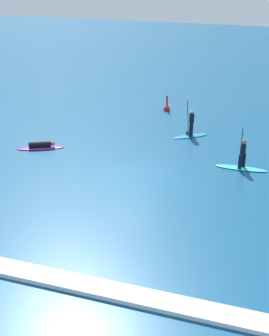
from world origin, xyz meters
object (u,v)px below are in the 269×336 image
object	(u,v)px
surfer_on_blue_board	(191,128)
marker_buoy	(167,108)
surfer_on_purple_board	(41,146)
surfer_on_teal_board	(242,161)

from	to	relation	value
surfer_on_blue_board	marker_buoy	xyz separation A→B (m)	(-2.88, 4.90, -0.36)
surfer_on_purple_board	surfer_on_teal_board	world-z (taller)	surfer_on_teal_board
surfer_on_blue_board	marker_buoy	bearing A→B (deg)	-96.34
surfer_on_blue_board	surfer_on_purple_board	bearing A→B (deg)	-6.46
surfer_on_purple_board	marker_buoy	size ratio (longest dim) A/B	2.17
surfer_on_purple_board	surfer_on_teal_board	bearing A→B (deg)	-22.17
surfer_on_teal_board	surfer_on_purple_board	bearing A→B (deg)	2.95
surfer_on_teal_board	marker_buoy	bearing A→B (deg)	-54.61
surfer_on_teal_board	marker_buoy	size ratio (longest dim) A/B	2.21
surfer_on_purple_board	surfer_on_blue_board	xyz separation A→B (m)	(8.37, 4.90, 0.40)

